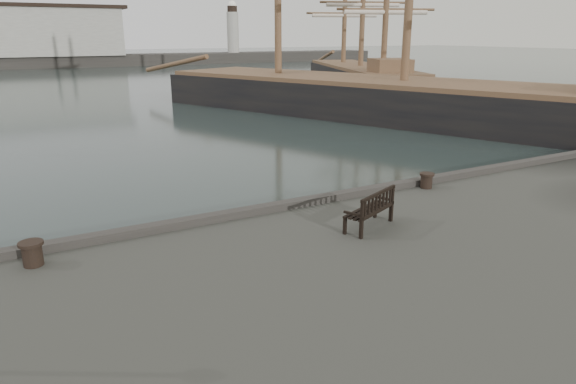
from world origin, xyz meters
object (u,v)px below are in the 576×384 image
object	(u,v)px
bench	(370,216)
tall_ship_main	(402,108)
bollard_left	(32,254)
tall_ship_far	(360,83)
bollard_right	(426,181)

from	to	relation	value
bench	tall_ship_main	world-z (taller)	tall_ship_main
bench	bollard_left	bearing A→B (deg)	144.68
bench	tall_ship_far	bearing A→B (deg)	30.73
bollard_right	tall_ship_far	bearing A→B (deg)	56.03
bollard_right	tall_ship_far	distance (m)	41.70
tall_ship_main	tall_ship_far	size ratio (longest dim) A/B	1.50
bollard_left	bollard_right	world-z (taller)	bollard_left
bollard_left	tall_ship_main	distance (m)	29.94
bollard_left	tall_ship_main	size ratio (longest dim) A/B	0.01
bench	bollard_right	world-z (taller)	bench
bollard_right	tall_ship_main	world-z (taller)	tall_ship_main
bench	tall_ship_main	xyz separation A→B (m)	(17.50, 19.04, -1.07)
tall_ship_far	bollard_right	bearing A→B (deg)	-103.55
bench	tall_ship_main	distance (m)	25.88
tall_ship_main	bollard_right	bearing A→B (deg)	-152.28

